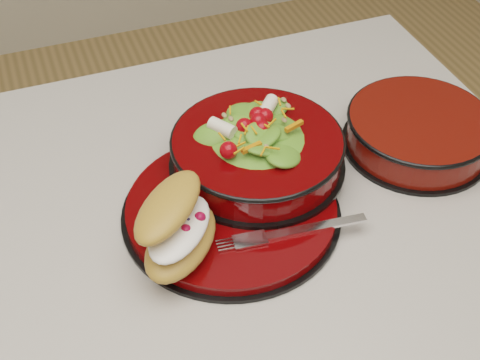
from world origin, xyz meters
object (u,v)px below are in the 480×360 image
object	(u,v)px
extra_bowl	(418,130)
salad_bowl	(257,145)
dinner_plate	(232,210)
croissant	(178,226)
fork	(296,231)

from	to	relation	value
extra_bowl	salad_bowl	bearing A→B (deg)	175.00
dinner_plate	croissant	xyz separation A→B (m)	(-0.09, -0.05, 0.05)
fork	extra_bowl	world-z (taller)	extra_bowl
croissant	fork	world-z (taller)	croissant
extra_bowl	fork	bearing A→B (deg)	-155.41
salad_bowl	fork	size ratio (longest dim) A/B	1.40
salad_bowl	fork	xyz separation A→B (m)	(-0.00, -0.13, -0.04)
salad_bowl	extra_bowl	size ratio (longest dim) A/B	1.13
fork	croissant	bearing A→B (deg)	85.63
fork	salad_bowl	bearing A→B (deg)	5.68
salad_bowl	extra_bowl	distance (m)	0.25
dinner_plate	salad_bowl	distance (m)	0.10
dinner_plate	croissant	bearing A→B (deg)	-150.60
croissant	salad_bowl	bearing A→B (deg)	-12.22
croissant	extra_bowl	distance (m)	0.40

